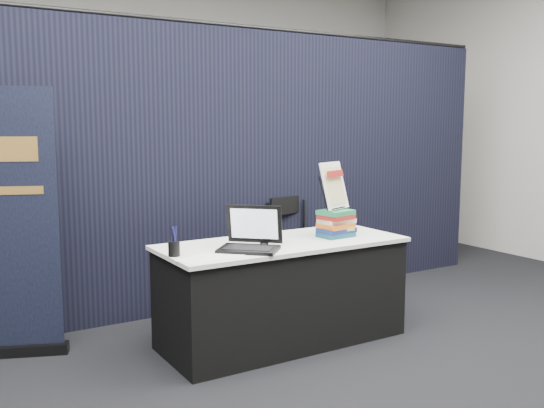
% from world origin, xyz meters
% --- Properties ---
extents(floor, '(8.00, 8.00, 0.00)m').
position_xyz_m(floor, '(0.00, 0.00, 0.00)').
color(floor, black).
rests_on(floor, ground).
extents(wall_back, '(8.00, 0.02, 3.50)m').
position_xyz_m(wall_back, '(0.00, 4.00, 1.75)').
color(wall_back, '#BBB9B1').
rests_on(wall_back, floor).
extents(drape_partition, '(6.00, 0.08, 2.40)m').
position_xyz_m(drape_partition, '(0.00, 1.60, 1.20)').
color(drape_partition, black).
rests_on(drape_partition, floor).
extents(display_table, '(1.80, 0.75, 0.75)m').
position_xyz_m(display_table, '(0.00, 0.55, 0.38)').
color(display_table, black).
rests_on(display_table, floor).
extents(laptop, '(0.47, 0.53, 0.29)m').
position_xyz_m(laptop, '(-0.37, 0.44, 0.82)').
color(laptop, black).
rests_on(laptop, display_table).
extents(mouse, '(0.09, 0.11, 0.03)m').
position_xyz_m(mouse, '(-0.20, 0.47, 0.77)').
color(mouse, black).
rests_on(mouse, display_table).
extents(brochure_left, '(0.33, 0.29, 0.00)m').
position_xyz_m(brochure_left, '(-0.75, 0.33, 0.75)').
color(brochure_left, white).
rests_on(brochure_left, display_table).
extents(brochure_mid, '(0.30, 0.21, 0.00)m').
position_xyz_m(brochure_mid, '(-0.61, 0.34, 0.75)').
color(brochure_mid, white).
rests_on(brochure_mid, display_table).
extents(brochure_right, '(0.27, 0.20, 0.00)m').
position_xyz_m(brochure_right, '(-0.39, 0.39, 0.75)').
color(brochure_right, silver).
rests_on(brochure_right, display_table).
extents(pen_cup, '(0.09, 0.09, 0.10)m').
position_xyz_m(pen_cup, '(-0.86, 0.50, 0.80)').
color(pen_cup, black).
rests_on(pen_cup, display_table).
extents(book_stack_tall, '(0.27, 0.23, 0.20)m').
position_xyz_m(book_stack_tall, '(0.44, 0.49, 0.85)').
color(book_stack_tall, '#174C58').
rests_on(book_stack_tall, display_table).
extents(book_stack_short, '(0.19, 0.15, 0.08)m').
position_xyz_m(book_stack_short, '(0.46, 0.48, 0.79)').
color(book_stack_short, '#1D6F42').
rests_on(book_stack_short, display_table).
extents(info_sign, '(0.29, 0.19, 0.37)m').
position_xyz_m(info_sign, '(0.44, 0.52, 1.13)').
color(info_sign, black).
rests_on(info_sign, book_stack_tall).
extents(pullup_banner, '(0.76, 0.38, 1.84)m').
position_xyz_m(pullup_banner, '(-1.77, 1.30, 0.82)').
color(pullup_banner, black).
rests_on(pullup_banner, floor).
extents(stacking_chair, '(0.51, 0.52, 0.93)m').
position_xyz_m(stacking_chair, '(0.66, 1.37, 0.52)').
color(stacking_chair, black).
rests_on(stacking_chair, floor).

